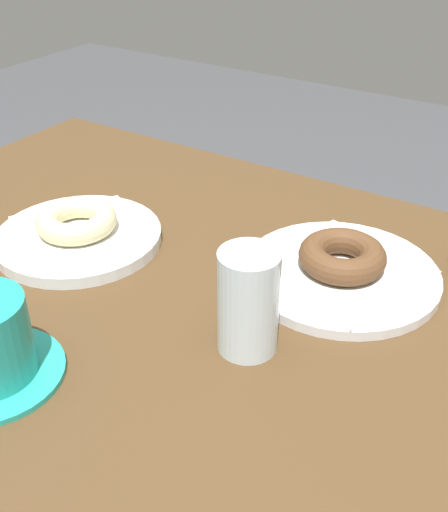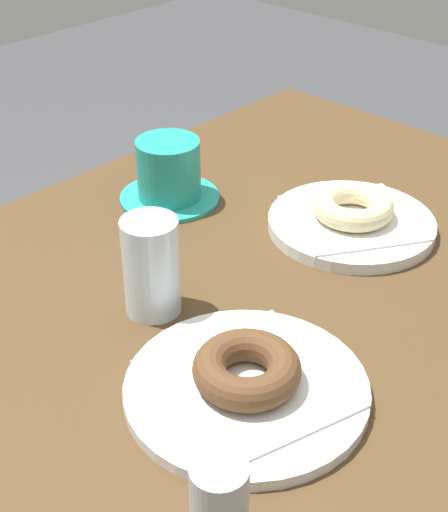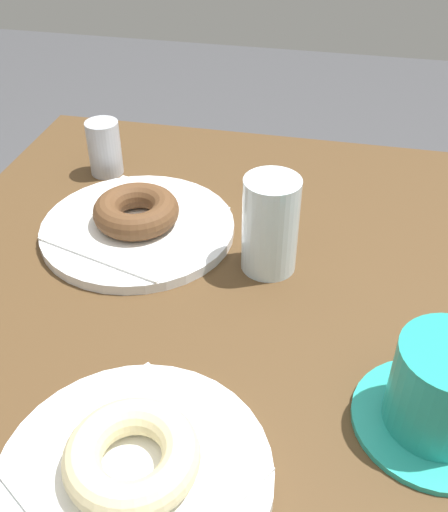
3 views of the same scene
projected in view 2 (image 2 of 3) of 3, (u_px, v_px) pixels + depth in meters
name	position (u px, v px, depth m)	size (l,w,h in m)	color
table	(268.00, 336.00, 0.95)	(0.95, 0.71, 0.71)	#4E361E
plate_chocolate_ring	(246.00, 389.00, 0.71)	(0.23, 0.23, 0.01)	silver
napkin_chocolate_ring	(247.00, 383.00, 0.70)	(0.16, 0.16, 0.00)	white
donut_chocolate_ring	(247.00, 369.00, 0.70)	(0.10, 0.10, 0.03)	brown
plate_sugar_ring	(351.00, 224.00, 0.96)	(0.21, 0.21, 0.02)	white
napkin_sugar_ring	(352.00, 218.00, 0.96)	(0.15, 0.15, 0.00)	white
donut_sugar_ring	(353.00, 207.00, 0.95)	(0.10, 0.10, 0.03)	beige
water_glass	(151.00, 266.00, 0.79)	(0.06, 0.06, 0.11)	silver
coffee_cup	(169.00, 173.00, 1.01)	(0.14, 0.14, 0.09)	teal
sugar_jar	(219.00, 503.00, 0.56)	(0.04, 0.04, 0.08)	#B0B5BE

